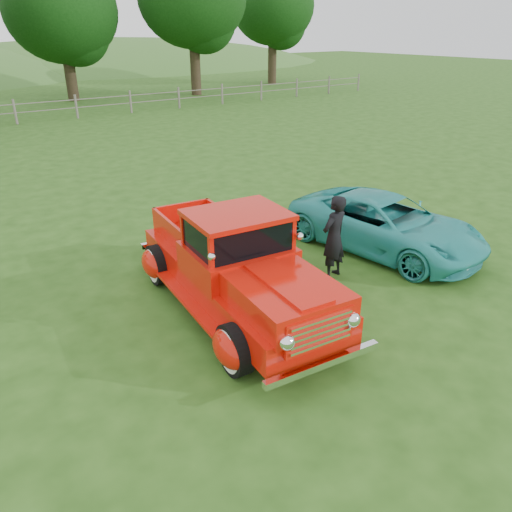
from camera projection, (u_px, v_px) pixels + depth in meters
ground at (316, 312)px, 8.48m from camera, size 140.00×140.00×0.00m
fence_line at (15, 112)px, 24.44m from camera, size 48.00×0.12×1.20m
tree_near_east at (61, 11)px, 30.29m from camera, size 6.80×6.80×8.33m
tree_far_east at (273, 6)px, 39.79m from camera, size 6.60×6.60×8.86m
red_pickup at (236, 267)px, 8.26m from camera, size 2.60×5.13×1.78m
teal_sedan at (386, 224)px, 10.63m from camera, size 2.57×4.50×1.18m
man at (334, 237)px, 9.37m from camera, size 0.66×0.49×1.64m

